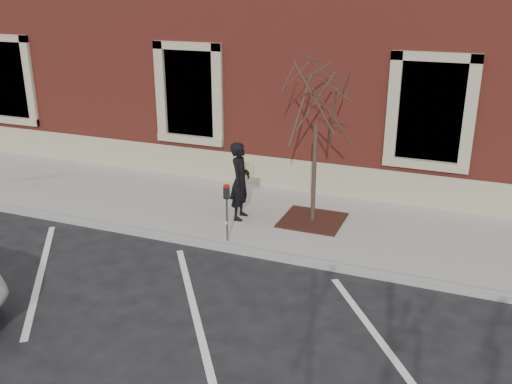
% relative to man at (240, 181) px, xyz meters
% --- Properties ---
extents(ground, '(120.00, 120.00, 0.00)m').
position_rel_man_xyz_m(ground, '(0.66, -1.32, -1.02)').
color(ground, '#28282B').
rests_on(ground, ground).
extents(sidewalk_near, '(40.00, 3.50, 0.15)m').
position_rel_man_xyz_m(sidewalk_near, '(0.66, 0.43, -0.94)').
color(sidewalk_near, '#ADACA3').
rests_on(sidewalk_near, ground).
extents(curb_near, '(40.00, 0.12, 0.15)m').
position_rel_man_xyz_m(curb_near, '(0.66, -1.37, -0.94)').
color(curb_near, '#9E9E99').
rests_on(curb_near, ground).
extents(parking_stripes, '(28.00, 4.40, 0.01)m').
position_rel_man_xyz_m(parking_stripes, '(0.66, -3.52, -1.01)').
color(parking_stripes, silver).
rests_on(parking_stripes, ground).
extents(building_civic, '(40.00, 8.62, 8.00)m').
position_rel_man_xyz_m(building_civic, '(0.66, 6.42, 2.98)').
color(building_civic, maroon).
rests_on(building_civic, ground).
extents(man, '(0.46, 0.66, 1.73)m').
position_rel_man_xyz_m(man, '(0.00, 0.00, 0.00)').
color(man, black).
rests_on(man, sidewalk_near).
extents(parking_meter, '(0.11, 0.08, 1.21)m').
position_rel_man_xyz_m(parking_meter, '(0.23, -1.20, -0.03)').
color(parking_meter, '#595B60').
rests_on(parking_meter, sidewalk_near).
extents(tree_grate, '(1.32, 1.32, 0.03)m').
position_rel_man_xyz_m(tree_grate, '(1.54, 0.43, -0.85)').
color(tree_grate, '#431C15').
rests_on(tree_grate, sidewalk_near).
extents(sapling, '(2.37, 2.37, 3.95)m').
position_rel_man_xyz_m(sapling, '(1.54, 0.43, 1.90)').
color(sapling, '#433228').
rests_on(sapling, sidewalk_near).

